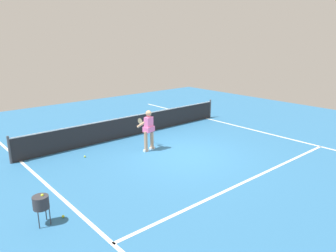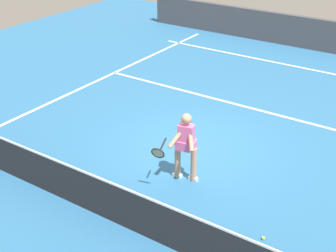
{
  "view_description": "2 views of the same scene",
  "coord_description": "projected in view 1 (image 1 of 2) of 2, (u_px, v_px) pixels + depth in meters",
  "views": [
    {
      "loc": [
        -7.58,
        -7.9,
        4.1
      ],
      "look_at": [
        -0.0,
        0.88,
        0.91
      ],
      "focal_mm": 34.09,
      "sensor_mm": 36.0,
      "label": 1
    },
    {
      "loc": [
        -5.16,
        8.61,
        5.74
      ],
      "look_at": [
        -0.09,
        1.1,
        1.06
      ],
      "focal_mm": 50.95,
      "sensor_mm": 36.0,
      "label": 2
    }
  ],
  "objects": [
    {
      "name": "tennis_player",
      "position": [
        148.0,
        129.0,
        11.93
      ],
      "size": [
        0.68,
        1.05,
        1.55
      ],
      "color": "tan",
      "rests_on": "ground"
    },
    {
      "name": "court_net",
      "position": [
        133.0,
        125.0,
        13.88
      ],
      "size": [
        10.11,
        0.08,
        0.97
      ],
      "color": "#4C4C51",
      "rests_on": "ground"
    },
    {
      "name": "ball_hopper",
      "position": [
        41.0,
        203.0,
        7.16
      ],
      "size": [
        0.36,
        0.36,
        0.74
      ],
      "color": "#333338",
      "rests_on": "ground"
    },
    {
      "name": "tennis_ball_near",
      "position": [
        85.0,
        157.0,
        11.38
      ],
      "size": [
        0.07,
        0.07,
        0.07
      ],
      "primitive_type": "sphere",
      "color": "#D1E533",
      "rests_on": "ground"
    },
    {
      "name": "tennis_ball_mid",
      "position": [
        63.0,
        216.0,
        7.55
      ],
      "size": [
        0.07,
        0.07,
        0.07
      ],
      "primitive_type": "sphere",
      "color": "#D1E533",
      "rests_on": "ground"
    },
    {
      "name": "service_line_marking",
      "position": [
        249.0,
        180.0,
        9.56
      ],
      "size": [
        9.43,
        0.1,
        0.01
      ],
      "primitive_type": "cube",
      "color": "white",
      "rests_on": "ground"
    },
    {
      "name": "ground_plane",
      "position": [
        184.0,
        155.0,
        11.63
      ],
      "size": [
        24.2,
        24.2,
        0.0
      ],
      "primitive_type": "plane",
      "color": "teal"
    },
    {
      "name": "sideline_right_marking",
      "position": [
        258.0,
        131.0,
        14.6
      ],
      "size": [
        0.1,
        16.62,
        0.01
      ],
      "primitive_type": "cube",
      "color": "white",
      "rests_on": "ground"
    },
    {
      "name": "sideline_left_marking",
      "position": [
        58.0,
        195.0,
        8.66
      ],
      "size": [
        0.1,
        16.62,
        0.01
      ],
      "primitive_type": "cube",
      "color": "white",
      "rests_on": "ground"
    }
  ]
}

